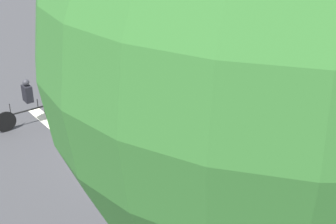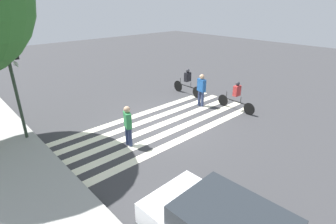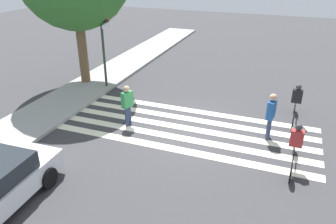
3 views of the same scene
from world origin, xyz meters
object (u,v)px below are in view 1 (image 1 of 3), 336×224
pedestrian_adult_yellow_jacket (221,150)px  cyclist_far_lane (28,101)px  traffic_light (201,167)px  pedestrian_adult_tall_backpack (90,91)px  cyclist_near_curb (118,77)px  street_tree (280,49)px

pedestrian_adult_yellow_jacket → cyclist_far_lane: size_ratio=0.71×
traffic_light → pedestrian_adult_tall_backpack: size_ratio=2.44×
cyclist_near_curb → pedestrian_adult_yellow_jacket: bearing=85.3°
traffic_light → street_tree: street_tree is taller
street_tree → pedestrian_adult_yellow_jacket: bearing=-129.0°
pedestrian_adult_yellow_jacket → cyclist_near_curb: 6.44m
pedestrian_adult_yellow_jacket → cyclist_near_curb: pedestrian_adult_yellow_jacket is taller
traffic_light → pedestrian_adult_yellow_jacket: (-3.29, -2.81, -2.16)m
pedestrian_adult_yellow_jacket → street_tree: bearing=-109.8°
street_tree → cyclist_near_curb: 12.51m
pedestrian_adult_tall_backpack → pedestrian_adult_yellow_jacket: size_ratio=1.07×
pedestrian_adult_tall_backpack → traffic_light: bearing=84.7°
traffic_light → pedestrian_adult_yellow_jacket: size_ratio=2.61×
cyclist_far_lane → cyclist_near_curb: 3.52m
pedestrian_adult_tall_backpack → cyclist_near_curb: bearing=-139.9°
street_tree → pedestrian_adult_tall_backpack: size_ratio=4.58×
pedestrian_adult_yellow_jacket → cyclist_far_lane: bearing=132.7°
cyclist_near_curb → traffic_light: bearing=68.4°
street_tree → pedestrian_adult_tall_backpack: street_tree is taller
pedestrian_adult_tall_backpack → pedestrian_adult_yellow_jacket: 5.54m
pedestrian_adult_tall_backpack → pedestrian_adult_yellow_jacket: bearing=110.1°
pedestrian_adult_tall_backpack → street_tree: bearing=85.8°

